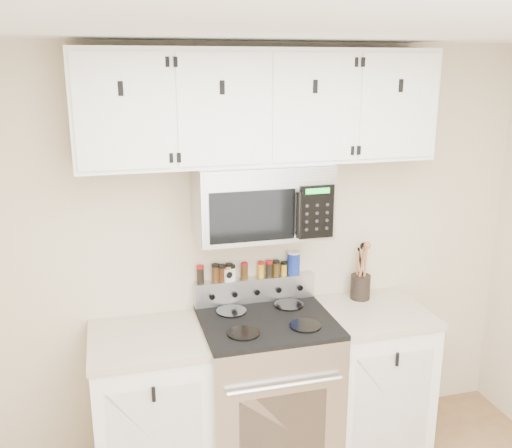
{
  "coord_description": "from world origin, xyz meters",
  "views": [
    {
      "loc": [
        -0.85,
        -1.49,
        2.37
      ],
      "look_at": [
        -0.06,
        1.45,
        1.52
      ],
      "focal_mm": 40.0,
      "sensor_mm": 36.0,
      "label": 1
    }
  ],
  "objects": [
    {
      "name": "base_cabinet_left",
      "position": [
        -0.69,
        1.45,
        0.46
      ],
      "size": [
        0.64,
        0.62,
        0.92
      ],
      "color": "white",
      "rests_on": "floor"
    },
    {
      "name": "spice_jar_5",
      "position": [
        -0.15,
        1.71,
        1.15
      ],
      "size": [
        0.05,
        0.05,
        0.1
      ],
      "color": "black",
      "rests_on": "range"
    },
    {
      "name": "spice_jar_4",
      "position": [
        -0.16,
        1.71,
        1.15
      ],
      "size": [
        0.04,
        0.04,
        0.11
      ],
      "color": "orange",
      "rests_on": "range"
    },
    {
      "name": "spice_jar_10",
      "position": [
        0.19,
        1.71,
        1.14
      ],
      "size": [
        0.04,
        0.04,
        0.09
      ],
      "color": "gold",
      "rests_on": "range"
    },
    {
      "name": "salt_canister",
      "position": [
        0.25,
        1.71,
        1.17
      ],
      "size": [
        0.08,
        0.08,
        0.15
      ],
      "color": "#162E9A",
      "rests_on": "range"
    },
    {
      "name": "spice_jar_2",
      "position": [
        -0.21,
        1.71,
        1.15
      ],
      "size": [
        0.05,
        0.05,
        0.1
      ],
      "color": "#3A1D0D",
      "rests_on": "range"
    },
    {
      "name": "back_wall",
      "position": [
        0.0,
        1.75,
        1.25
      ],
      "size": [
        3.5,
        0.01,
        2.5
      ],
      "primitive_type": "cube",
      "color": "beige",
      "rests_on": "floor"
    },
    {
      "name": "microwave",
      "position": [
        0.0,
        1.55,
        1.63
      ],
      "size": [
        0.76,
        0.44,
        0.42
      ],
      "color": "#9E9EA3",
      "rests_on": "back_wall"
    },
    {
      "name": "kitchen_timer",
      "position": [
        -0.17,
        1.71,
        1.14
      ],
      "size": [
        0.08,
        0.07,
        0.08
      ],
      "primitive_type": "cube",
      "rotation": [
        0.0,
        0.0,
        0.31
      ],
      "color": "white",
      "rests_on": "range"
    },
    {
      "name": "base_cabinet_right",
      "position": [
        0.69,
        1.45,
        0.46
      ],
      "size": [
        0.64,
        0.62,
        0.92
      ],
      "color": "white",
      "rests_on": "floor"
    },
    {
      "name": "spice_jar_9",
      "position": [
        0.14,
        1.71,
        1.15
      ],
      "size": [
        0.04,
        0.04,
        0.1
      ],
      "color": "#422F10",
      "rests_on": "range"
    },
    {
      "name": "spice_jar_1",
      "position": [
        -0.24,
        1.71,
        1.16
      ],
      "size": [
        0.05,
        0.05,
        0.11
      ],
      "color": "#462910",
      "rests_on": "range"
    },
    {
      "name": "spice_jar_6",
      "position": [
        -0.06,
        1.71,
        1.15
      ],
      "size": [
        0.04,
        0.04,
        0.1
      ],
      "color": "#402B0F",
      "rests_on": "range"
    },
    {
      "name": "upper_cabinets",
      "position": [
        -0.0,
        1.58,
        2.15
      ],
      "size": [
        2.0,
        0.35,
        0.62
      ],
      "color": "white",
      "rests_on": "back_wall"
    },
    {
      "name": "spice_jar_3",
      "position": [
        -0.2,
        1.71,
        1.15
      ],
      "size": [
        0.04,
        0.04,
        0.09
      ],
      "color": "gold",
      "rests_on": "range"
    },
    {
      "name": "utensil_crock",
      "position": [
        0.68,
        1.63,
        1.01
      ],
      "size": [
        0.13,
        0.13,
        0.37
      ],
      "color": "black",
      "rests_on": "base_cabinet_right"
    },
    {
      "name": "ceiling",
      "position": [
        0.0,
        0.0,
        2.5
      ],
      "size": [
        3.5,
        3.5,
        0.01
      ],
      "primitive_type": "cube",
      "color": "white",
      "rests_on": "back_wall"
    },
    {
      "name": "spice_jar_7",
      "position": [
        0.04,
        1.71,
        1.15
      ],
      "size": [
        0.04,
        0.04,
        0.1
      ],
      "color": "gold",
      "rests_on": "range"
    },
    {
      "name": "spice_jar_0",
      "position": [
        -0.34,
        1.71,
        1.16
      ],
      "size": [
        0.05,
        0.05,
        0.11
      ],
      "color": "black",
      "rests_on": "range"
    },
    {
      "name": "range",
      "position": [
        0.0,
        1.43,
        0.49
      ],
      "size": [
        0.76,
        0.65,
        1.1
      ],
      "color": "#B7B7BA",
      "rests_on": "floor"
    },
    {
      "name": "spice_jar_8",
      "position": [
        0.09,
        1.71,
        1.15
      ],
      "size": [
        0.04,
        0.04,
        0.1
      ],
      "color": "black",
      "rests_on": "range"
    }
  ]
}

